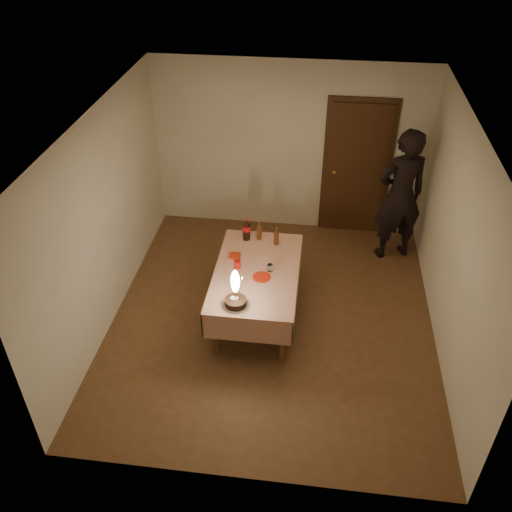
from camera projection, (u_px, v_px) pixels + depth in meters
The scene contains 12 objects.
ground at pixel (272, 318), 6.90m from camera, with size 4.00×4.50×0.01m, color brown.
room_shell at pixel (279, 202), 5.98m from camera, with size 4.04×4.54×2.62m.
dining_table at pixel (257, 277), 6.61m from camera, with size 1.02×1.72×0.69m.
birthday_cake at pixel (236, 296), 5.97m from camera, with size 0.31×0.31×0.47m.
red_plate at pixel (262, 277), 6.45m from camera, with size 0.22×0.22×0.01m, color red.
red_cup at pixel (237, 264), 6.58m from camera, with size 0.08×0.08×0.10m, color red.
clear_cup at pixel (270, 268), 6.53m from camera, with size 0.07×0.07×0.09m, color silver.
napkin_stack at pixel (235, 256), 6.79m from camera, with size 0.15×0.15×0.02m, color red.
cola_bottle at pixel (246, 229), 7.02m from camera, with size 0.10×0.10×0.32m.
amber_bottle_left at pixel (259, 231), 7.04m from camera, with size 0.06×0.06×0.25m.
amber_bottle_right at pixel (276, 236), 6.95m from camera, with size 0.06×0.06×0.25m.
photographer at pixel (400, 196), 7.46m from camera, with size 0.83×0.68×1.96m.
Camera 1 is at (0.44, -5.11, 4.68)m, focal length 38.00 mm.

